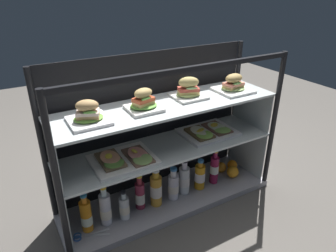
{
  "coord_description": "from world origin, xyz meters",
  "views": [
    {
      "loc": [
        -0.79,
        -1.38,
        1.3
      ],
      "look_at": [
        0.0,
        0.0,
        0.54
      ],
      "focal_mm": 32.89,
      "sensor_mm": 36.0,
      "label": 1
    }
  ],
  "objects_px": {
    "juice_bottle_tucked_behind": "(124,207)",
    "juice_bottle_front_right_end": "(173,186)",
    "juice_bottle_front_left_end": "(200,176)",
    "orange_fruit_near_left_post": "(233,172)",
    "juice_bottle_front_middle": "(184,179)",
    "juice_bottle_back_right": "(214,169)",
    "plated_roll_sandwich_near_left_corner": "(233,85)",
    "open_sandwich_tray_center": "(124,159)",
    "plated_roll_sandwich_near_right_corner": "(88,115)",
    "plated_roll_sandwich_left_of_center": "(144,103)",
    "plated_roll_sandwich_mid_left": "(188,90)",
    "juice_bottle_front_second": "(105,209)",
    "orange_fruit_beside_bottles": "(221,167)",
    "open_sandwich_tray_right_of_center": "(208,131)",
    "kitchen_scissors": "(83,236)",
    "orange_fruit_rolled_forward": "(232,165)",
    "juice_bottle_back_left": "(140,195)",
    "juice_bottle_back_center": "(156,190)",
    "juice_bottle_front_fourth": "(86,216)"
  },
  "relations": [
    {
      "from": "juice_bottle_back_left",
      "to": "juice_bottle_back_right",
      "type": "distance_m",
      "value": 0.55
    },
    {
      "from": "open_sandwich_tray_right_of_center",
      "to": "juice_bottle_tucked_behind",
      "type": "relative_size",
      "value": 1.8
    },
    {
      "from": "juice_bottle_tucked_behind",
      "to": "juice_bottle_front_right_end",
      "type": "height_order",
      "value": "juice_bottle_front_right_end"
    },
    {
      "from": "juice_bottle_front_second",
      "to": "orange_fruit_near_left_post",
      "type": "xyz_separation_m",
      "value": [
        0.92,
        -0.01,
        -0.06
      ]
    },
    {
      "from": "plated_roll_sandwich_near_right_corner",
      "to": "open_sandwich_tray_center",
      "type": "xyz_separation_m",
      "value": [
        0.16,
        -0.01,
        -0.29
      ]
    },
    {
      "from": "open_sandwich_tray_center",
      "to": "juice_bottle_front_second",
      "type": "relative_size",
      "value": 1.34
    },
    {
      "from": "orange_fruit_beside_bottles",
      "to": "orange_fruit_near_left_post",
      "type": "bearing_deg",
      "value": -71.5
    },
    {
      "from": "open_sandwich_tray_right_of_center",
      "to": "orange_fruit_near_left_post",
      "type": "relative_size",
      "value": 4.05
    },
    {
      "from": "open_sandwich_tray_center",
      "to": "juice_bottle_front_left_end",
      "type": "distance_m",
      "value": 0.59
    },
    {
      "from": "juice_bottle_front_fourth",
      "to": "open_sandwich_tray_right_of_center",
      "type": "bearing_deg",
      "value": 3.46
    },
    {
      "from": "plated_roll_sandwich_near_right_corner",
      "to": "orange_fruit_rolled_forward",
      "type": "bearing_deg",
      "value": 2.99
    },
    {
      "from": "juice_bottle_front_second",
      "to": "juice_bottle_back_left",
      "type": "distance_m",
      "value": 0.23
    },
    {
      "from": "juice_bottle_back_right",
      "to": "orange_fruit_near_left_post",
      "type": "xyz_separation_m",
      "value": [
        0.15,
        -0.02,
        -0.06
      ]
    },
    {
      "from": "open_sandwich_tray_right_of_center",
      "to": "juice_bottle_front_second",
      "type": "bearing_deg",
      "value": -175.88
    },
    {
      "from": "juice_bottle_front_left_end",
      "to": "orange_fruit_rolled_forward",
      "type": "height_order",
      "value": "juice_bottle_front_left_end"
    },
    {
      "from": "juice_bottle_tucked_behind",
      "to": "orange_fruit_near_left_post",
      "type": "height_order",
      "value": "juice_bottle_tucked_behind"
    },
    {
      "from": "plated_roll_sandwich_near_left_corner",
      "to": "kitchen_scissors",
      "type": "height_order",
      "value": "plated_roll_sandwich_near_left_corner"
    },
    {
      "from": "plated_roll_sandwich_mid_left",
      "to": "orange_fruit_near_left_post",
      "type": "height_order",
      "value": "plated_roll_sandwich_mid_left"
    },
    {
      "from": "plated_roll_sandwich_near_right_corner",
      "to": "kitchen_scissors",
      "type": "height_order",
      "value": "plated_roll_sandwich_near_right_corner"
    },
    {
      "from": "plated_roll_sandwich_mid_left",
      "to": "juice_bottle_front_right_end",
      "type": "xyz_separation_m",
      "value": [
        -0.14,
        -0.07,
        -0.59
      ]
    },
    {
      "from": "orange_fruit_near_left_post",
      "to": "plated_roll_sandwich_near_left_corner",
      "type": "bearing_deg",
      "value": 146.7
    },
    {
      "from": "plated_roll_sandwich_near_left_corner",
      "to": "juice_bottle_front_left_end",
      "type": "height_order",
      "value": "plated_roll_sandwich_near_left_corner"
    },
    {
      "from": "plated_roll_sandwich_near_left_corner",
      "to": "orange_fruit_rolled_forward",
      "type": "distance_m",
      "value": 0.65
    },
    {
      "from": "plated_roll_sandwich_left_of_center",
      "to": "plated_roll_sandwich_mid_left",
      "type": "xyz_separation_m",
      "value": [
        0.31,
        0.04,
        0.0
      ]
    },
    {
      "from": "juice_bottle_front_left_end",
      "to": "orange_fruit_near_left_post",
      "type": "xyz_separation_m",
      "value": [
        0.27,
        -0.01,
        -0.05
      ]
    },
    {
      "from": "open_sandwich_tray_right_of_center",
      "to": "juice_bottle_front_middle",
      "type": "xyz_separation_m",
      "value": [
        -0.19,
        -0.03,
        -0.28
      ]
    },
    {
      "from": "kitchen_scissors",
      "to": "juice_bottle_front_middle",
      "type": "bearing_deg",
      "value": 4.82
    },
    {
      "from": "juice_bottle_tucked_behind",
      "to": "plated_roll_sandwich_left_of_center",
      "type": "bearing_deg",
      "value": 13.09
    },
    {
      "from": "juice_bottle_back_left",
      "to": "orange_fruit_near_left_post",
      "type": "xyz_separation_m",
      "value": [
        0.7,
        -0.03,
        -0.05
      ]
    },
    {
      "from": "plated_roll_sandwich_left_of_center",
      "to": "open_sandwich_tray_right_of_center",
      "type": "height_order",
      "value": "plated_roll_sandwich_left_of_center"
    },
    {
      "from": "juice_bottle_front_left_end",
      "to": "orange_fruit_near_left_post",
      "type": "bearing_deg",
      "value": -3.08
    },
    {
      "from": "orange_fruit_near_left_post",
      "to": "kitchen_scissors",
      "type": "bearing_deg",
      "value": -178.29
    },
    {
      "from": "plated_roll_sandwich_left_of_center",
      "to": "juice_bottle_front_second",
      "type": "distance_m",
      "value": 0.64
    },
    {
      "from": "plated_roll_sandwich_left_of_center",
      "to": "juice_bottle_tucked_behind",
      "type": "height_order",
      "value": "plated_roll_sandwich_left_of_center"
    },
    {
      "from": "juice_bottle_back_right",
      "to": "open_sandwich_tray_right_of_center",
      "type": "bearing_deg",
      "value": 134.8
    },
    {
      "from": "juice_bottle_front_second",
      "to": "juice_bottle_tucked_behind",
      "type": "height_order",
      "value": "juice_bottle_front_second"
    },
    {
      "from": "juice_bottle_front_left_end",
      "to": "plated_roll_sandwich_mid_left",
      "type": "bearing_deg",
      "value": 138.71
    },
    {
      "from": "juice_bottle_back_center",
      "to": "plated_roll_sandwich_left_of_center",
      "type": "bearing_deg",
      "value": 158.11
    },
    {
      "from": "juice_bottle_front_second",
      "to": "orange_fruit_beside_bottles",
      "type": "bearing_deg",
      "value": 5.41
    },
    {
      "from": "juice_bottle_front_middle",
      "to": "juice_bottle_back_right",
      "type": "relative_size",
      "value": 1.0
    },
    {
      "from": "juice_bottle_front_left_end",
      "to": "juice_bottle_back_left",
      "type": "bearing_deg",
      "value": 177.71
    },
    {
      "from": "juice_bottle_back_left",
      "to": "orange_fruit_rolled_forward",
      "type": "distance_m",
      "value": 0.76
    },
    {
      "from": "juice_bottle_back_center",
      "to": "juice_bottle_front_left_end",
      "type": "distance_m",
      "value": 0.33
    },
    {
      "from": "juice_bottle_back_left",
      "to": "kitchen_scissors",
      "type": "height_order",
      "value": "juice_bottle_back_left"
    },
    {
      "from": "juice_bottle_tucked_behind",
      "to": "plated_roll_sandwich_near_right_corner",
      "type": "bearing_deg",
      "value": 167.95
    },
    {
      "from": "plated_roll_sandwich_near_right_corner",
      "to": "juice_bottle_back_left",
      "type": "bearing_deg",
      "value": 2.15
    },
    {
      "from": "orange_fruit_rolled_forward",
      "to": "kitchen_scissors",
      "type": "height_order",
      "value": "orange_fruit_rolled_forward"
    },
    {
      "from": "plated_roll_sandwich_near_left_corner",
      "to": "open_sandwich_tray_center",
      "type": "distance_m",
      "value": 0.8
    },
    {
      "from": "plated_roll_sandwich_left_of_center",
      "to": "orange_fruit_near_left_post",
      "type": "height_order",
      "value": "plated_roll_sandwich_left_of_center"
    },
    {
      "from": "plated_roll_sandwich_left_of_center",
      "to": "plated_roll_sandwich_near_left_corner",
      "type": "xyz_separation_m",
      "value": [
        0.61,
        -0.0,
        -0.0
      ]
    }
  ]
}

